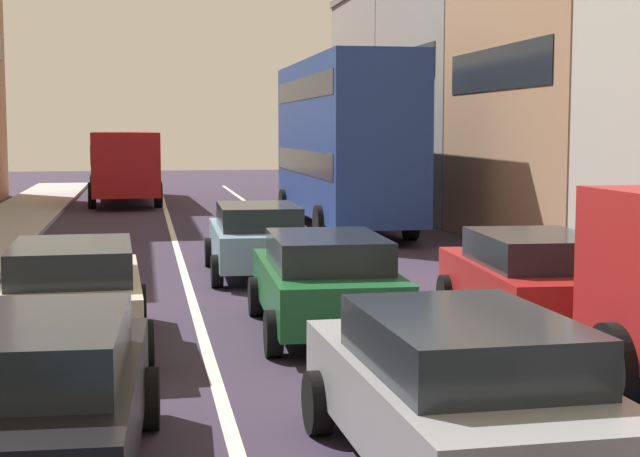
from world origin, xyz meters
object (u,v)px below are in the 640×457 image
hatchback_centre_lane_third (325,280)px  coupe_centre_lane_fourth (258,238)px  sedan_left_lane_third (73,292)px  sedan_right_lane_behind_truck (531,278)px  bus_mid_queue_primary (343,136)px  wagon_left_lane_second (30,397)px  sedan_centre_lane_second (458,391)px  bus_far_queue_secondary (123,160)px

hatchback_centre_lane_third → coupe_centre_lane_fourth: bearing=5.2°
sedan_left_lane_third → sedan_right_lane_behind_truck: same height
sedan_left_lane_third → bus_mid_queue_primary: 16.75m
wagon_left_lane_second → bus_mid_queue_primary: bearing=-16.3°
wagon_left_lane_second → sedan_left_lane_third: size_ratio=1.01×
sedan_left_lane_third → sedan_centre_lane_second: bearing=-149.7°
coupe_centre_lane_fourth → bus_mid_queue_primary: size_ratio=0.41×
sedan_centre_lane_second → hatchback_centre_lane_third: bearing=-1.6°
bus_far_queue_secondary → wagon_left_lane_second: bearing=177.4°
wagon_left_lane_second → sedan_right_lane_behind_truck: size_ratio=0.99×
sedan_centre_lane_second → wagon_left_lane_second: 3.64m
sedan_centre_lane_second → sedan_right_lane_behind_truck: same height
sedan_right_lane_behind_truck → bus_far_queue_secondary: 28.33m
wagon_left_lane_second → bus_far_queue_secondary: size_ratio=0.41×
sedan_left_lane_third → bus_far_queue_secondary: 27.61m
coupe_centre_lane_fourth → sedan_right_lane_behind_truck: same height
wagon_left_lane_second → sedan_right_lane_behind_truck: same height
sedan_left_lane_third → coupe_centre_lane_fourth: bearing=-29.3°
sedan_right_lane_behind_truck → bus_far_queue_secondary: size_ratio=0.42×
sedan_centre_lane_second → sedan_left_lane_third: size_ratio=1.00×
wagon_left_lane_second → hatchback_centre_lane_third: 6.79m
sedan_centre_lane_second → bus_far_queue_secondary: bus_far_queue_secondary is taller
sedan_right_lane_behind_truck → bus_mid_queue_primary: bearing=3.1°
bus_mid_queue_primary → hatchback_centre_lane_third: bearing=167.5°
sedan_left_lane_third → coupe_centre_lane_fourth: (3.30, 6.28, 0.00)m
sedan_left_lane_third → wagon_left_lane_second: bearing=178.5°
sedan_centre_lane_second → bus_mid_queue_primary: 21.28m
sedan_centre_lane_second → sedan_left_lane_third: bearing=30.4°
sedan_centre_lane_second → coupe_centre_lane_fourth: 12.09m
sedan_left_lane_third → sedan_right_lane_behind_truck: size_ratio=0.99×
wagon_left_lane_second → bus_mid_queue_primary: size_ratio=0.42×
hatchback_centre_lane_third → sedan_left_lane_third: bearing=98.4°
sedan_left_lane_third → hatchback_centre_lane_third: bearing=-85.2°
bus_mid_queue_primary → sedan_centre_lane_second: bearing=171.2°
sedan_centre_lane_second → hatchback_centre_lane_third: (0.01, 6.21, 0.00)m
sedan_right_lane_behind_truck → coupe_centre_lane_fourth: bearing=32.6°
sedan_centre_lane_second → sedan_right_lane_behind_truck: (3.10, 5.85, 0.00)m
hatchback_centre_lane_third → sedan_centre_lane_second: bearing=-178.1°
sedan_right_lane_behind_truck → bus_mid_queue_primary: size_ratio=0.42×
sedan_right_lane_behind_truck → bus_mid_queue_primary: bus_mid_queue_primary is taller
wagon_left_lane_second → hatchback_centre_lane_third: bearing=-29.8°
sedan_centre_lane_second → coupe_centre_lane_fourth: bearing=-0.0°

